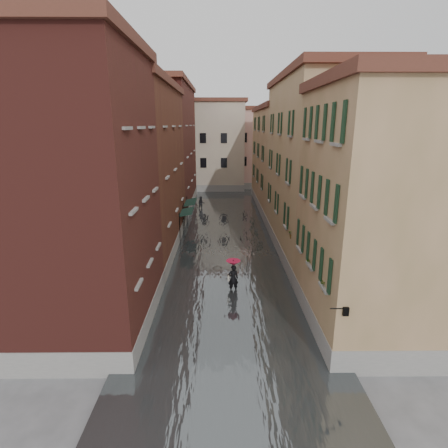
{
  "coord_description": "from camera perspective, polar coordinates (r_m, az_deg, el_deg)",
  "views": [
    {
      "loc": [
        -0.44,
        -17.96,
        9.92
      ],
      "look_at": [
        -0.23,
        6.2,
        3.0
      ],
      "focal_mm": 28.0,
      "sensor_mm": 36.0,
      "label": 1
    }
  ],
  "objects": [
    {
      "name": "pedestrian_main",
      "position": [
        21.34,
        1.5,
        -8.12
      ],
      "size": [
        0.89,
        0.89,
        2.06
      ],
      "color": "black",
      "rests_on": "ground"
    },
    {
      "name": "pedestrian_far",
      "position": [
        41.72,
        -3.75,
        3.36
      ],
      "size": [
        0.85,
        0.68,
        1.66
      ],
      "primitive_type": "imported",
      "rotation": [
        0.0,
        0.0,
        0.07
      ],
      "color": "black",
      "rests_on": "ground"
    },
    {
      "name": "ground",
      "position": [
        20.53,
        0.81,
        -12.93
      ],
      "size": [
        120.0,
        120.0,
        0.0
      ],
      "primitive_type": "plane",
      "color": "#59595B",
      "rests_on": "ground"
    },
    {
      "name": "wall_lantern",
      "position": [
        14.62,
        19.13,
        -13.22
      ],
      "size": [
        0.71,
        0.22,
        0.35
      ],
      "color": "black",
      "rests_on": "ground"
    },
    {
      "name": "building_left_near",
      "position": [
        17.59,
        -22.43,
        3.55
      ],
      "size": [
        6.0,
        8.0,
        13.0
      ],
      "primitive_type": "cube",
      "color": "maroon",
      "rests_on": "ground"
    },
    {
      "name": "window_planters",
      "position": [
        18.75,
        13.64,
        -4.48
      ],
      "size": [
        0.59,
        8.21,
        0.84
      ],
      "color": "brown",
      "rests_on": "ground"
    },
    {
      "name": "floodwater",
      "position": [
        32.49,
        0.3,
        -1.61
      ],
      "size": [
        10.0,
        60.0,
        0.2
      ],
      "primitive_type": "cube",
      "color": "#464B4E",
      "rests_on": "ground"
    },
    {
      "name": "building_right_far",
      "position": [
        42.82,
        9.66,
        10.17
      ],
      "size": [
        6.0,
        16.0,
        11.5
      ],
      "primitive_type": "cube",
      "color": "olive",
      "rests_on": "ground"
    },
    {
      "name": "building_right_near",
      "position": [
        18.1,
        23.79,
        1.27
      ],
      "size": [
        6.0,
        8.0,
        11.5
      ],
      "primitive_type": "cube",
      "color": "olive",
      "rests_on": "ground"
    },
    {
      "name": "building_end_cream",
      "position": [
        56.12,
        -3.19,
        12.47
      ],
      "size": [
        12.0,
        9.0,
        13.0
      ],
      "primitive_type": "cube",
      "color": "beige",
      "rests_on": "ground"
    },
    {
      "name": "building_right_mid",
      "position": [
        28.18,
        14.98,
        8.48
      ],
      "size": [
        6.0,
        14.0,
        13.0
      ],
      "primitive_type": "cube",
      "color": "tan",
      "rests_on": "ground"
    },
    {
      "name": "building_left_mid",
      "position": [
        27.99,
        -14.19,
        7.97
      ],
      "size": [
        6.0,
        14.0,
        12.5
      ],
      "primitive_type": "cube",
      "color": "brown",
      "rests_on": "ground"
    },
    {
      "name": "awning_near",
      "position": [
        30.8,
        -6.17,
        1.87
      ],
      "size": [
        1.09,
        2.73,
        2.8
      ],
      "color": "black",
      "rests_on": "ground"
    },
    {
      "name": "building_left_far",
      "position": [
        42.57,
        -9.57,
        11.84
      ],
      "size": [
        6.0,
        16.0,
        14.0
      ],
      "primitive_type": "cube",
      "color": "maroon",
      "rests_on": "ground"
    },
    {
      "name": "building_end_pink",
      "position": [
        58.45,
        5.96,
        12.06
      ],
      "size": [
        10.0,
        9.0,
        12.0
      ],
      "primitive_type": "cube",
      "color": "#D3A694",
      "rests_on": "ground"
    },
    {
      "name": "awning_far",
      "position": [
        34.58,
        -5.55,
        3.46
      ],
      "size": [
        1.09,
        3.11,
        2.8
      ],
      "color": "black",
      "rests_on": "ground"
    }
  ]
}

